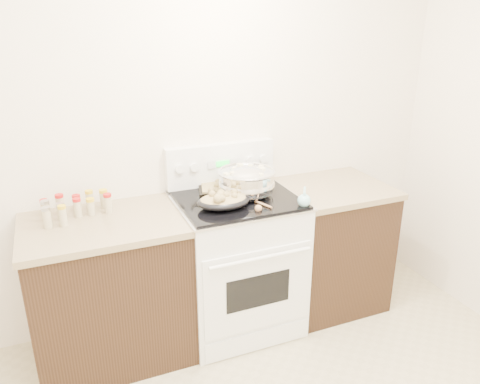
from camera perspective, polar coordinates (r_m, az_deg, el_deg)
name	(u,v)px	position (r m, az deg, el deg)	size (l,w,h in m)	color
room_shell	(310,137)	(1.37, 8.49, 6.63)	(4.10, 3.60, 2.75)	white
counter_left	(111,290)	(3.02, -15.47, -11.40)	(0.93, 0.67, 0.92)	black
counter_right	(329,244)	(3.49, 10.81, -6.30)	(0.73, 0.67, 0.92)	black
kitchen_range	(237,260)	(3.17, -0.38, -8.32)	(0.78, 0.73, 1.22)	white
mixing_bowl	(247,182)	(2.99, 0.81, 1.17)	(0.41, 0.41, 0.22)	silver
roasting_pan	(223,200)	(2.80, -2.07, -1.03)	(0.34, 0.25, 0.12)	black
baking_sheet	(228,187)	(3.11, -1.48, 0.65)	(0.45, 0.37, 0.06)	black
wooden_spoon	(258,206)	(2.81, 2.21, -1.73)	(0.11, 0.24, 0.04)	tan
blue_ladle	(304,199)	(2.88, 7.83, -0.90)	(0.17, 0.25, 0.10)	#8ECDD3
spice_jars	(73,207)	(2.90, -19.64, -1.72)	(0.40, 0.24, 0.13)	#BFB28C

